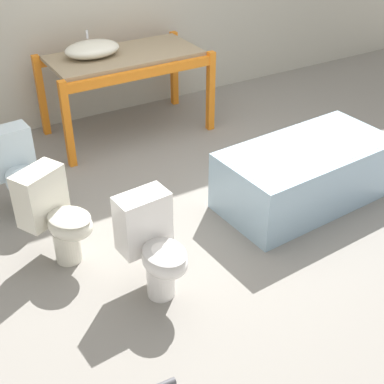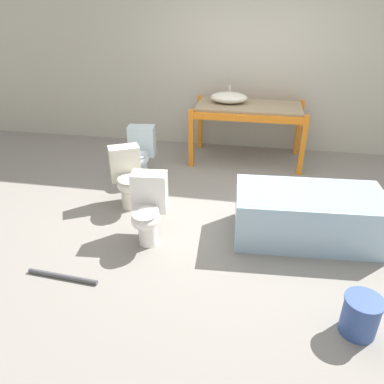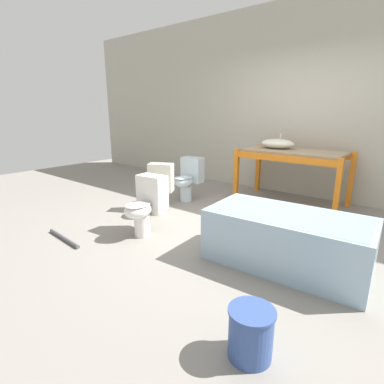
{
  "view_description": "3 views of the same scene",
  "coord_description": "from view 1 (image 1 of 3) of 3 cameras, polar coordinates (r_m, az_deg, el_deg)",
  "views": [
    {
      "loc": [
        -1.99,
        -3.39,
        2.6
      ],
      "look_at": [
        -0.34,
        -0.58,
        0.48
      ],
      "focal_mm": 50.0,
      "sensor_mm": 36.0,
      "label": 1
    },
    {
      "loc": [
        0.21,
        -3.99,
        2.29
      ],
      "look_at": [
        -0.39,
        -0.71,
        0.51
      ],
      "focal_mm": 35.0,
      "sensor_mm": 36.0,
      "label": 2
    },
    {
      "loc": [
        1.76,
        -3.17,
        1.46
      ],
      "look_at": [
        -0.37,
        -0.54,
        0.53
      ],
      "focal_mm": 28.0,
      "sensor_mm": 36.0,
      "label": 3
    }
  ],
  "objects": [
    {
      "name": "shelving_rack",
      "position": [
        5.58,
        -7.19,
        13.19
      ],
      "size": [
        1.63,
        0.86,
        0.85
      ],
      "color": "orange",
      "rests_on": "ground_plane"
    },
    {
      "name": "toilet_extra",
      "position": [
        4.56,
        -18.13,
        2.25
      ],
      "size": [
        0.37,
        0.56,
        0.71
      ],
      "rotation": [
        0.0,
        0.0,
        0.08
      ],
      "color": "silver",
      "rests_on": "ground_plane"
    },
    {
      "name": "toilet_far",
      "position": [
        3.55,
        -4.12,
        -5.57
      ],
      "size": [
        0.37,
        0.56,
        0.71
      ],
      "rotation": [
        0.0,
        0.0,
        0.09
      ],
      "color": "white",
      "rests_on": "ground_plane"
    },
    {
      "name": "toilet_near",
      "position": [
        3.94,
        -14.36,
        -2.28
      ],
      "size": [
        0.53,
        0.62,
        0.71
      ],
      "rotation": [
        0.0,
        0.0,
        0.48
      ],
      "color": "silver",
      "rests_on": "ground_plane"
    },
    {
      "name": "ground_plane",
      "position": [
        4.71,
        -0.03,
        -0.4
      ],
      "size": [
        12.0,
        12.0,
        0.0
      ],
      "primitive_type": "plane",
      "color": "gray"
    },
    {
      "name": "sink_basin",
      "position": [
        5.46,
        -10.6,
        14.75
      ],
      "size": [
        0.55,
        0.38,
        0.24
      ],
      "color": "silver",
      "rests_on": "shelving_rack"
    },
    {
      "name": "bathtub_main",
      "position": [
        4.6,
        12.03,
        2.29
      ],
      "size": [
        1.53,
        0.84,
        0.52
      ],
      "rotation": [
        0.0,
        0.0,
        0.07
      ],
      "color": "#99B7CC",
      "rests_on": "ground_plane"
    }
  ]
}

